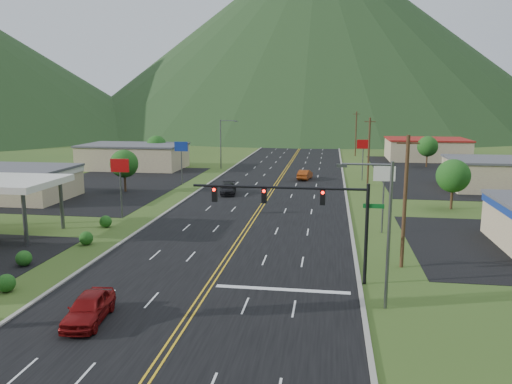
# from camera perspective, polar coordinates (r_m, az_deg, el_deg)

# --- Properties ---
(ground) EXTENTS (500.00, 500.00, 0.00)m
(ground) POSITION_cam_1_polar(r_m,az_deg,el_deg) (24.43, -12.55, -20.55)
(ground) COLOR #284619
(ground) RESTS_ON ground
(road) EXTENTS (20.00, 460.00, 0.04)m
(road) POSITION_cam_1_polar(r_m,az_deg,el_deg) (24.43, -12.55, -20.55)
(road) COLOR black
(road) RESTS_ON ground
(traffic_signal) EXTENTS (13.10, 0.43, 7.00)m
(traffic_signal) POSITION_cam_1_polar(r_m,az_deg,el_deg) (34.22, 5.90, -1.66)
(traffic_signal) COLOR black
(traffic_signal) RESTS_ON ground
(streetlight_east) EXTENTS (3.28, 0.25, 9.00)m
(streetlight_east) POSITION_cam_1_polar(r_m,az_deg,el_deg) (30.50, 14.40, -3.73)
(streetlight_east) COLOR #59595E
(streetlight_east) RESTS_ON ground
(streetlight_west) EXTENTS (3.28, 0.25, 9.00)m
(streetlight_west) POSITION_cam_1_polar(r_m,az_deg,el_deg) (91.85, -3.86, 5.89)
(streetlight_west) COLOR #59595E
(streetlight_west) RESTS_ON ground
(gas_canopy) EXTENTS (10.00, 8.00, 5.30)m
(gas_canopy) POSITION_cam_1_polar(r_m,az_deg,el_deg) (51.68, -27.01, 0.85)
(gas_canopy) COLOR white
(gas_canopy) RESTS_ON ground
(building_west_mid) EXTENTS (14.40, 10.40, 4.10)m
(building_west_mid) POSITION_cam_1_polar(r_m,az_deg,el_deg) (70.70, -26.01, 1.09)
(building_west_mid) COLOR #CCBE8D
(building_west_mid) RESTS_ON ground
(building_west_far) EXTENTS (18.40, 11.40, 4.50)m
(building_west_far) POSITION_cam_1_polar(r_m,az_deg,el_deg) (95.08, -13.78, 4.00)
(building_west_far) COLOR #CCBE8D
(building_west_far) RESTS_ON ground
(building_east_mid) EXTENTS (14.40, 11.40, 4.30)m
(building_east_mid) POSITION_cam_1_polar(r_m,az_deg,el_deg) (78.91, 26.20, 1.87)
(building_east_mid) COLOR #CCBE8D
(building_east_mid) RESTS_ON ground
(building_east_far) EXTENTS (16.40, 12.40, 4.50)m
(building_east_far) POSITION_cam_1_polar(r_m,az_deg,el_deg) (111.73, 18.88, 4.66)
(building_east_far) COLOR #CCBE8D
(building_east_far) RESTS_ON ground
(pole_sign_west_a) EXTENTS (2.00, 0.18, 6.40)m
(pole_sign_west_a) POSITION_cam_1_polar(r_m,az_deg,el_deg) (54.59, -15.28, 2.27)
(pole_sign_west_a) COLOR #59595E
(pole_sign_west_a) RESTS_ON ground
(pole_sign_west_b) EXTENTS (2.00, 0.18, 6.40)m
(pole_sign_west_b) POSITION_cam_1_polar(r_m,az_deg,el_deg) (75.10, -8.54, 4.67)
(pole_sign_west_b) COLOR #59595E
(pole_sign_west_b) RESTS_ON ground
(pole_sign_east_a) EXTENTS (2.00, 0.18, 6.40)m
(pole_sign_east_a) POSITION_cam_1_polar(r_m,az_deg,el_deg) (48.28, 14.43, 1.28)
(pole_sign_east_a) COLOR #59595E
(pole_sign_east_a) RESTS_ON ground
(pole_sign_east_b) EXTENTS (2.00, 0.18, 6.40)m
(pole_sign_east_b) POSITION_cam_1_polar(r_m,az_deg,el_deg) (79.94, 12.15, 4.90)
(pole_sign_east_b) COLOR #59595E
(pole_sign_east_b) RESTS_ON ground
(tree_west_a) EXTENTS (3.84, 3.84, 5.82)m
(tree_west_a) POSITION_cam_1_polar(r_m,az_deg,el_deg) (70.75, -14.83, 3.14)
(tree_west_a) COLOR #382314
(tree_west_a) RESTS_ON ground
(tree_west_b) EXTENTS (3.84, 3.84, 5.82)m
(tree_west_b) POSITION_cam_1_polar(r_m,az_deg,el_deg) (97.57, -11.30, 5.22)
(tree_west_b) COLOR #382314
(tree_west_b) RESTS_ON ground
(tree_east_a) EXTENTS (3.84, 3.84, 5.82)m
(tree_east_a) POSITION_cam_1_polar(r_m,az_deg,el_deg) (61.68, 21.61, 1.72)
(tree_east_a) COLOR #382314
(tree_east_a) RESTS_ON ground
(tree_east_b) EXTENTS (3.84, 3.84, 5.82)m
(tree_east_b) POSITION_cam_1_polar(r_m,az_deg,el_deg) (99.47, 19.02, 4.95)
(tree_east_b) COLOR #382314
(tree_east_b) RESTS_ON ground
(utility_pole_a) EXTENTS (1.60, 0.28, 10.00)m
(utility_pole_a) POSITION_cam_1_polar(r_m,az_deg,el_deg) (38.56, 16.65, -0.98)
(utility_pole_a) COLOR #382314
(utility_pole_a) RESTS_ON ground
(utility_pole_b) EXTENTS (1.60, 0.28, 10.00)m
(utility_pole_b) POSITION_cam_1_polar(r_m,az_deg,el_deg) (75.01, 12.77, 4.58)
(utility_pole_b) COLOR #382314
(utility_pole_b) RESTS_ON ground
(utility_pole_c) EXTENTS (1.60, 0.28, 10.00)m
(utility_pole_c) POSITION_cam_1_polar(r_m,az_deg,el_deg) (114.81, 11.35, 6.59)
(utility_pole_c) COLOR #382314
(utility_pole_c) RESTS_ON ground
(utility_pole_d) EXTENTS (1.60, 0.28, 10.00)m
(utility_pole_d) POSITION_cam_1_polar(r_m,az_deg,el_deg) (154.71, 10.66, 7.57)
(utility_pole_d) COLOR #382314
(utility_pole_d) RESTS_ON ground
(mountain_n) EXTENTS (220.00, 220.00, 85.00)m
(mountain_n) POSITION_cam_1_polar(r_m,az_deg,el_deg) (241.44, 6.88, 17.54)
(mountain_n) COLOR #1A3217
(mountain_n) RESTS_ON ground
(car_red_near) EXTENTS (2.47, 5.01, 1.64)m
(car_red_near) POSITION_cam_1_polar(r_m,az_deg,el_deg) (30.61, -18.56, -12.50)
(car_red_near) COLOR maroon
(car_red_near) RESTS_ON ground
(car_dark_mid) EXTENTS (2.73, 5.19, 1.43)m
(car_dark_mid) POSITION_cam_1_polar(r_m,az_deg,el_deg) (66.96, -3.21, 0.33)
(car_dark_mid) COLOR black
(car_dark_mid) RESTS_ON ground
(car_red_far) EXTENTS (2.37, 4.82, 1.52)m
(car_red_far) POSITION_cam_1_polar(r_m,az_deg,el_deg) (79.76, 5.61, 1.97)
(car_red_far) COLOR #8B350F
(car_red_far) RESTS_ON ground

